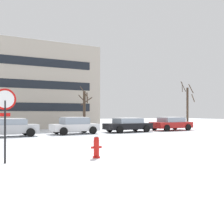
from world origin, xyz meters
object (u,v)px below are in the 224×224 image
object	(u,v)px
parked_car_white	(75,125)
parked_car_red	(171,123)
parked_car_black	(128,125)
stop_sign	(5,111)
fire_hydrant	(96,147)
parked_car_silver	(11,127)

from	to	relation	value
parked_car_white	parked_car_red	bearing A→B (deg)	-1.01
parked_car_black	parked_car_red	size ratio (longest dim) A/B	1.05
stop_sign	parked_car_white	size ratio (longest dim) A/B	0.67
fire_hydrant	parked_car_silver	xyz separation A→B (m)	(-1.61, 11.97, 0.26)
parked_car_black	stop_sign	bearing A→B (deg)	-136.37
parked_car_silver	parked_car_white	xyz separation A→B (m)	(5.16, 0.20, 0.02)
parked_car_white	parked_car_black	distance (m)	5.17
stop_sign	parked_car_silver	xyz separation A→B (m)	(1.76, 11.55, -1.16)
stop_sign	parked_car_black	size ratio (longest dim) A/B	0.59
parked_car_black	parked_car_red	bearing A→B (deg)	0.51
parked_car_white	fire_hydrant	bearing A→B (deg)	-106.26
parked_car_white	parked_car_black	bearing A→B (deg)	-2.54
parked_car_black	parked_car_red	world-z (taller)	parked_car_red
stop_sign	parked_car_silver	distance (m)	11.74
stop_sign	fire_hydrant	size ratio (longest dim) A/B	2.97
stop_sign	parked_car_white	bearing A→B (deg)	59.50
parked_car_red	parked_car_silver	bearing A→B (deg)	-179.95
parked_car_white	parked_car_silver	bearing A→B (deg)	-177.82
fire_hydrant	parked_car_white	size ratio (longest dim) A/B	0.22
parked_car_red	stop_sign	bearing A→B (deg)	-146.15
parked_car_silver	parked_car_black	xyz separation A→B (m)	(10.32, -0.03, -0.02)
parked_car_silver	parked_car_red	xyz separation A→B (m)	(15.48, 0.01, -0.01)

